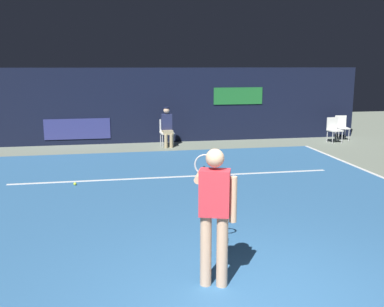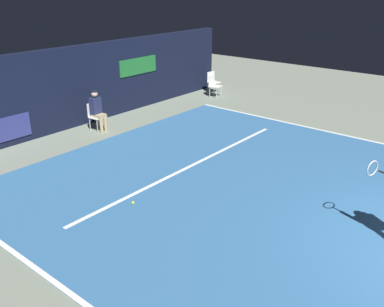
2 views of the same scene
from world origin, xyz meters
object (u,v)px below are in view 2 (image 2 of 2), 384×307
at_px(courtside_chair_near, 214,85).
at_px(tennis_ball, 133,203).
at_px(line_judge_on_chair, 97,110).
at_px(courtside_chair_far, 213,81).

relative_size(courtside_chair_near, tennis_ball, 12.94).
height_order(line_judge_on_chair, courtside_chair_near, line_judge_on_chair).
bearing_deg(courtside_chair_far, tennis_ball, -152.82).
bearing_deg(courtside_chair_near, courtside_chair_far, 40.74).
xyz_separation_m(courtside_chair_near, courtside_chair_far, (0.57, 0.49, 0.00)).
bearing_deg(line_judge_on_chair, courtside_chair_far, 1.79).
relative_size(courtside_chair_far, tennis_ball, 12.94).
xyz_separation_m(courtside_chair_far, tennis_ball, (-9.11, -4.68, -0.46)).
bearing_deg(tennis_ball, line_judge_on_chair, 59.15).
distance_m(courtside_chair_far, tennis_ball, 10.25).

